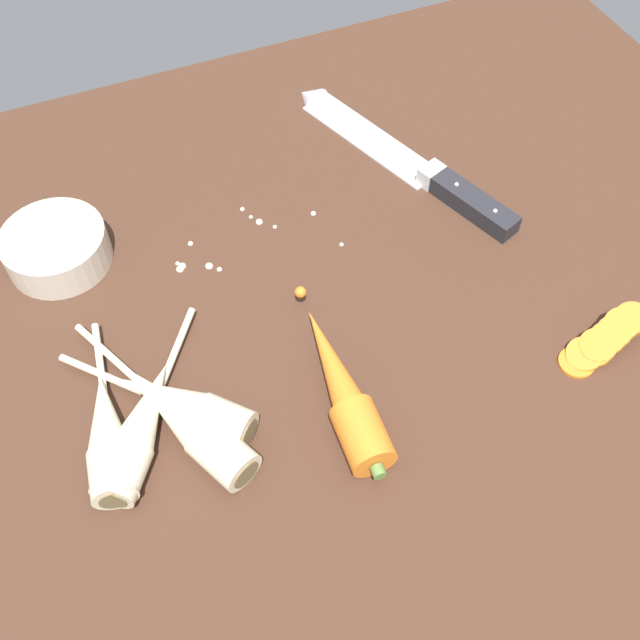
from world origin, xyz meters
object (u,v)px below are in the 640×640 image
object	(u,v)px
whole_carrot	(343,390)
prep_bowl	(56,247)
chefs_knife	(395,153)
parsnip_mid_right	(140,428)
parsnip_back	(108,435)
carrot_slice_stack	(603,341)
parsnip_mid_left	(184,406)
parsnip_front	(185,420)

from	to	relation	value
whole_carrot	prep_bowl	world-z (taller)	whole_carrot
chefs_knife	parsnip_mid_right	world-z (taller)	parsnip_mid_right
parsnip_back	carrot_slice_stack	world-z (taller)	parsnip_back
chefs_knife	carrot_slice_stack	xyz separation A→B (cm)	(6.31, -32.71, 0.53)
parsnip_mid_right	parsnip_back	world-z (taller)	same
whole_carrot	carrot_slice_stack	xyz separation A→B (cm)	(25.86, -4.51, -0.91)
parsnip_back	parsnip_mid_left	bearing A→B (deg)	1.42
parsnip_front	parsnip_back	bearing A→B (deg)	169.23
parsnip_front	parsnip_back	distance (cm)	6.86
parsnip_mid_right	prep_bowl	xyz separation A→B (cm)	(-2.66, 24.16, 0.17)
parsnip_front	parsnip_mid_left	distance (cm)	1.49
parsnip_mid_right	carrot_slice_stack	xyz separation A→B (cm)	(44.01, -8.04, -0.79)
parsnip_mid_left	parsnip_mid_right	bearing A→B (deg)	-171.24
parsnip_mid_left	carrot_slice_stack	xyz separation A→B (cm)	(39.77, -8.69, -0.79)
prep_bowl	parsnip_front	bearing A→B (deg)	-75.24
parsnip_front	carrot_slice_stack	size ratio (longest dim) A/B	2.19
parsnip_front	parsnip_mid_left	size ratio (longest dim) A/B	1.35
parsnip_back	chefs_knife	bearing A→B (deg)	30.83
carrot_slice_stack	parsnip_front	bearing A→B (deg)	169.77
chefs_knife	prep_bowl	bearing A→B (deg)	-179.27
prep_bowl	parsnip_mid_left	bearing A→B (deg)	-73.63
parsnip_mid_left	parsnip_mid_right	size ratio (longest dim) A/B	0.92
chefs_knife	whole_carrot	xyz separation A→B (cm)	(-19.55, -28.20, 1.45)
parsnip_mid_right	parsnip_back	size ratio (longest dim) A/B	0.94
carrot_slice_stack	parsnip_mid_left	bearing A→B (deg)	167.67
chefs_knife	parsnip_mid_left	world-z (taller)	parsnip_mid_left
whole_carrot	parsnip_mid_right	xyz separation A→B (cm)	(-18.16, 3.53, -0.12)
whole_carrot	prep_bowl	distance (cm)	34.64
parsnip_back	whole_carrot	bearing A→B (deg)	-10.82
parsnip_mid_right	prep_bowl	bearing A→B (deg)	96.29
whole_carrot	prep_bowl	bearing A→B (deg)	126.94
whole_carrot	parsnip_front	world-z (taller)	whole_carrot
parsnip_front	parsnip_mid_left	world-z (taller)	same
whole_carrot	parsnip_back	bearing A→B (deg)	169.18
chefs_knife	parsnip_mid_right	xyz separation A→B (cm)	(-37.71, -24.67, 1.33)
whole_carrot	parsnip_front	distance (cm)	14.50
chefs_knife	prep_bowl	world-z (taller)	prep_bowl
whole_carrot	parsnip_front	xyz separation A→B (cm)	(-14.24, 2.73, -0.12)
whole_carrot	parsnip_mid_right	distance (cm)	18.50
carrot_slice_stack	prep_bowl	size ratio (longest dim) A/B	0.94
chefs_knife	whole_carrot	world-z (taller)	whole_carrot
chefs_knife	parsnip_mid_left	xyz separation A→B (cm)	(-33.46, -24.01, 1.33)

